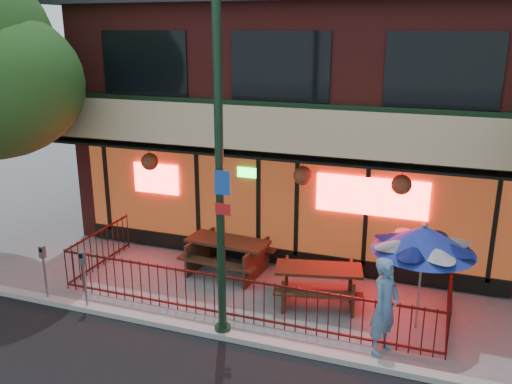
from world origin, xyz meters
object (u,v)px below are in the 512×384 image
parking_meter_near (84,271)px  parking_meter_far (44,264)px  patio_umbrella (424,239)px  picnic_table_right (318,279)px  pedestrian (385,306)px  street_light (220,183)px  picnic_table_left (228,251)px

parking_meter_near → parking_meter_far: parking_meter_near is taller
patio_umbrella → picnic_table_right: bearing=168.5°
parking_meter_near → pedestrian: bearing=5.3°
picnic_table_right → parking_meter_far: size_ratio=1.62×
parking_meter_far → parking_meter_near: bearing=-0.0°
parking_meter_far → picnic_table_right: bearing=20.3°
street_light → picnic_table_left: bearing=110.6°
picnic_table_right → picnic_table_left: bearing=164.1°
pedestrian → parking_meter_near: (-6.21, -0.58, -0.02)m
pedestrian → parking_meter_near: pedestrian is taller
street_light → parking_meter_far: (-4.20, -0.08, -2.24)m
street_light → pedestrian: 3.80m
patio_umbrella → parking_meter_near: size_ratio=1.68×
picnic_table_right → pedestrian: (1.60, -1.51, 0.41)m
picnic_table_right → parking_meter_near: bearing=-155.6°
parking_meter_near → parking_meter_far: 1.05m
patio_umbrella → pedestrian: size_ratio=1.21×
street_light → picnic_table_right: size_ratio=3.22×
patio_umbrella → street_light: bearing=-156.4°
picnic_table_left → parking_meter_far: bearing=-138.8°
parking_meter_near → picnic_table_left: bearing=52.5°
picnic_table_left → parking_meter_far: parking_meter_far is taller
pedestrian → picnic_table_right: bearing=69.5°
picnic_table_right → patio_umbrella: (2.15, -0.44, 1.41)m
picnic_table_right → pedestrian: 2.24m
patio_umbrella → parking_meter_near: patio_umbrella is taller
patio_umbrella → pedestrian: patio_umbrella is taller
street_light → patio_umbrella: size_ratio=3.07×
picnic_table_left → patio_umbrella: size_ratio=0.93×
street_light → picnic_table_right: 3.60m
picnic_table_left → patio_umbrella: bearing=-13.9°
picnic_table_left → parking_meter_far: (-3.18, -2.79, 0.34)m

